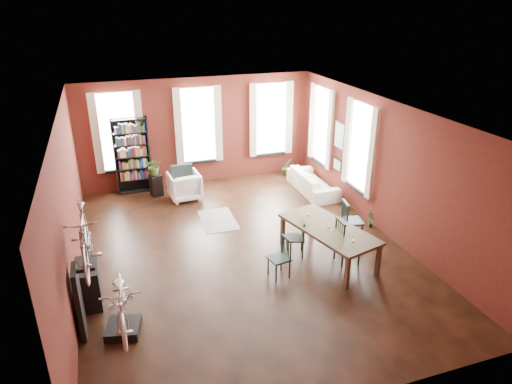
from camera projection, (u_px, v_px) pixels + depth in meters
name	position (u px, v px, depth m)	size (l,w,h in m)	color
room	(245.00, 152.00, 10.15)	(9.00, 9.04, 3.22)	black
dining_table	(328.00, 243.00, 9.89)	(1.03, 2.27, 0.78)	brown
dining_chair_a	(279.00, 258.00, 9.26)	(0.39, 0.39, 0.85)	#17332F
dining_chair_b	(295.00, 238.00, 10.06)	(0.39, 0.39, 0.84)	black
dining_chair_c	(348.00, 241.00, 9.73)	(0.48, 0.48, 1.03)	#1E2F1C
dining_chair_d	(352.00, 221.00, 10.66)	(0.45, 0.45, 0.98)	#183634
bookshelf	(132.00, 156.00, 13.10)	(1.00, 0.32, 2.20)	black
white_armchair	(184.00, 185.00, 12.87)	(0.84, 0.78, 0.86)	white
cream_sofa	(313.00, 179.00, 13.35)	(2.08, 0.61, 0.81)	beige
striped_rug	(218.00, 220.00, 11.78)	(0.85, 1.37, 0.01)	black
bike_trainer	(124.00, 329.00, 7.81)	(0.55, 0.55, 0.16)	black
bike_wall_rack	(79.00, 302.00, 7.56)	(0.16, 0.60, 1.30)	black
console_table	(89.00, 284.00, 8.47)	(0.40, 0.80, 0.80)	black
plant_stand	(156.00, 185.00, 13.15)	(0.31, 0.31, 0.62)	black
plant_by_sofa	(287.00, 172.00, 14.68)	(0.32, 0.58, 0.26)	#2E5020
plant_small	(370.00, 224.00, 11.43)	(0.21, 0.40, 0.14)	#305722
bicycle_floor	(119.00, 280.00, 7.44)	(0.63, 0.95, 1.80)	beige
bicycle_hung	(82.00, 221.00, 7.05)	(0.47, 1.00, 1.66)	#A5A8AD
plant_on_stand	(154.00, 168.00, 12.98)	(0.48, 0.53, 0.42)	#375A24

